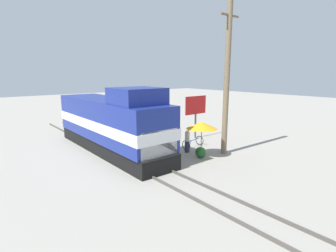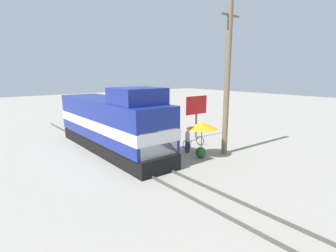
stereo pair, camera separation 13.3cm
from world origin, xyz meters
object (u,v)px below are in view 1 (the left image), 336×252
(utility_pole, at_px, (227,77))
(person_bystander, at_px, (187,140))
(locomotive, at_px, (112,124))
(vendor_umbrella, at_px, (202,125))
(billboard_sign, at_px, (196,107))
(bicycle, at_px, (193,143))

(utility_pole, height_order, person_bystander, utility_pole)
(locomotive, height_order, person_bystander, locomotive)
(vendor_umbrella, xyz_separation_m, billboard_sign, (3.56, 4.13, 0.55))
(vendor_umbrella, height_order, billboard_sign, billboard_sign)
(billboard_sign, xyz_separation_m, person_bystander, (-3.57, -2.74, -1.83))
(billboard_sign, bearing_deg, person_bystander, -142.48)
(utility_pole, distance_m, person_bystander, 5.21)
(billboard_sign, height_order, person_bystander, billboard_sign)
(billboard_sign, bearing_deg, utility_pole, -109.94)
(vendor_umbrella, distance_m, billboard_sign, 5.48)
(person_bystander, bearing_deg, bicycle, 27.99)
(locomotive, relative_size, vendor_umbrella, 5.09)
(person_bystander, relative_size, bicycle, 0.90)
(locomotive, relative_size, bicycle, 6.41)
(vendor_umbrella, relative_size, billboard_sign, 0.66)
(person_bystander, bearing_deg, utility_pole, -44.28)
(utility_pole, relative_size, vendor_umbrella, 4.32)
(bicycle, bearing_deg, utility_pole, 3.74)
(locomotive, xyz_separation_m, bicycle, (5.39, -2.95, -1.69))
(locomotive, bearing_deg, vendor_umbrella, -50.38)
(person_bystander, height_order, bicycle, person_bystander)
(locomotive, relative_size, utility_pole, 1.18)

